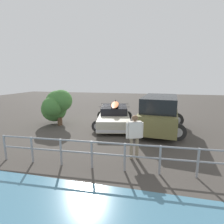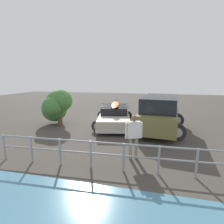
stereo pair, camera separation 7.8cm
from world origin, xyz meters
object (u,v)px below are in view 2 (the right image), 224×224
object	(u,v)px
sedan_car	(114,116)
bush_near_left	(57,105)
suv_car	(159,113)
person_bystander	(134,133)

from	to	relation	value
sedan_car	bush_near_left	size ratio (longest dim) A/B	2.16
suv_car	bush_near_left	xyz separation A→B (m)	(6.16, 0.18, 0.26)
person_bystander	bush_near_left	size ratio (longest dim) A/B	0.74
sedan_car	person_bystander	bearing A→B (deg)	111.21
sedan_car	person_bystander	size ratio (longest dim) A/B	2.92
sedan_car	person_bystander	xyz separation A→B (m)	(-1.69, 4.36, 0.40)
suv_car	person_bystander	bearing A→B (deg)	75.29
suv_car	person_bystander	xyz separation A→B (m)	(0.99, 3.76, -0.01)
person_bystander	sedan_car	bearing A→B (deg)	-68.79
bush_near_left	person_bystander	bearing A→B (deg)	145.31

